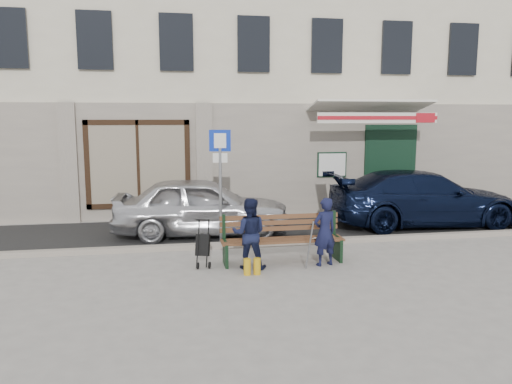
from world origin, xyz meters
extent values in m
plane|color=#9E9991|center=(0.00, 0.00, 0.00)|extent=(80.00, 80.00, 0.00)
cube|color=#282828|center=(0.00, 3.10, 0.01)|extent=(60.00, 3.20, 0.01)
cube|color=#9E9384|center=(0.00, 1.50, 0.06)|extent=(60.00, 0.18, 0.12)
cube|color=beige|center=(0.00, 8.50, 5.00)|extent=(20.00, 7.00, 10.00)
cube|color=#9E9384|center=(0.00, 4.96, 1.60)|extent=(20.00, 0.12, 3.20)
cube|color=maroon|center=(-3.20, 5.02, 1.55)|extent=(2.50, 0.12, 2.00)
cube|color=black|center=(4.10, 4.88, 1.30)|extent=(1.60, 0.10, 2.60)
cube|color=black|center=(4.10, 5.35, 1.20)|extent=(1.25, 0.90, 2.40)
cube|color=white|center=(2.30, 4.85, 1.45)|extent=(0.80, 0.03, 0.65)
cube|color=white|center=(3.20, 4.62, 3.08)|extent=(3.40, 1.72, 0.42)
cube|color=white|center=(3.20, 3.77, 2.80)|extent=(3.40, 0.05, 0.28)
cube|color=#B11521|center=(3.20, 3.74, 2.80)|extent=(3.40, 0.02, 0.10)
imported|color=silver|center=(-1.62, 2.79, 0.71)|extent=(4.29, 2.00, 1.42)
imported|color=black|center=(4.14, 2.92, 0.72)|extent=(5.03, 2.17, 1.44)
cylinder|color=gray|center=(-1.26, 1.91, 1.23)|extent=(0.07, 0.07, 2.45)
cube|color=#0C29A9|center=(-1.26, 1.91, 2.31)|extent=(0.47, 0.08, 0.47)
cube|color=white|center=(-1.26, 1.88, 2.31)|extent=(0.26, 0.05, 0.32)
cube|color=white|center=(-1.26, 1.91, 1.93)|extent=(0.32, 0.07, 0.21)
cube|color=brown|center=(-0.23, 0.22, 0.45)|extent=(2.40, 0.50, 0.04)
cube|color=brown|center=(-0.23, 0.50, 0.74)|extent=(2.40, 0.10, 0.36)
cube|color=black|center=(-1.35, 0.22, 0.23)|extent=(0.06, 0.50, 0.45)
cube|color=black|center=(0.89, 0.22, 0.23)|extent=(0.06, 0.50, 0.45)
cube|color=white|center=(0.52, 0.12, 0.48)|extent=(0.34, 0.25, 0.11)
cylinder|color=gray|center=(0.12, -0.45, 0.50)|extent=(0.07, 0.34, 0.96)
cylinder|color=gold|center=(-1.03, -0.43, 0.15)|extent=(0.13, 0.13, 0.30)
cylinder|color=gold|center=(-0.85, -0.43, 0.15)|extent=(0.13, 0.13, 0.30)
imported|color=#121534|center=(0.52, -0.09, 0.66)|extent=(0.55, 0.43, 1.32)
imported|color=#121732|center=(-0.93, -0.03, 0.67)|extent=(0.75, 0.64, 1.34)
cylinder|color=black|center=(-1.89, 0.07, 0.06)|extent=(0.07, 0.13, 0.13)
cylinder|color=black|center=(-1.67, 0.07, 0.06)|extent=(0.07, 0.13, 0.13)
cube|color=black|center=(-1.78, 0.26, 0.41)|extent=(0.31, 0.30, 0.43)
cylinder|color=black|center=(-1.78, 0.36, 0.88)|extent=(0.23, 0.09, 0.02)
camera|label=1|loc=(-2.36, -9.00, 2.82)|focal=35.00mm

